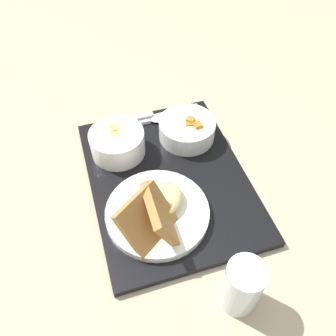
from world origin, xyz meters
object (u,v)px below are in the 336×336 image
(knife, at_px, (143,118))
(spoon, at_px, (153,120))
(bowl_salad, at_px, (187,128))
(plate_main, at_px, (157,212))
(glass_water, at_px, (241,288))
(bowl_soup, at_px, (117,141))

(knife, distance_m, spoon, 0.02)
(bowl_salad, distance_m, plate_main, 0.24)
(spoon, distance_m, glass_water, 0.46)
(knife, bearing_deg, bowl_salad, -50.73)
(bowl_soup, relative_size, plate_main, 0.60)
(bowl_salad, height_order, bowl_soup, bowl_soup)
(bowl_salad, distance_m, bowl_soup, 0.17)
(spoon, height_order, glass_water, glass_water)
(plate_main, bearing_deg, bowl_salad, 141.02)
(bowl_salad, height_order, plate_main, plate_main)
(spoon, bearing_deg, knife, 144.10)
(bowl_soup, distance_m, plate_main, 0.20)
(bowl_soup, xyz_separation_m, spoon, (-0.06, 0.11, -0.03))
(bowl_soup, distance_m, glass_water, 0.41)
(spoon, bearing_deg, glass_water, -88.49)
(spoon, relative_size, glass_water, 1.35)
(bowl_soup, bearing_deg, bowl_salad, 84.13)
(glass_water, bearing_deg, knife, 179.21)
(bowl_soup, xyz_separation_m, glass_water, (0.40, 0.08, 0.00))
(bowl_soup, bearing_deg, spoon, 120.15)
(bowl_salad, xyz_separation_m, knife, (-0.10, -0.07, -0.02))
(bowl_soup, relative_size, glass_water, 1.09)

